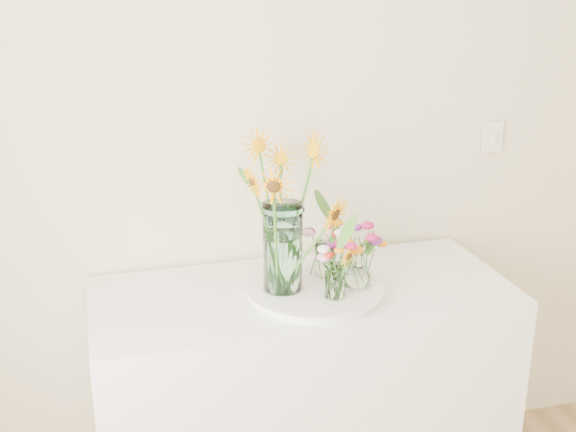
{
  "coord_description": "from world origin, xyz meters",
  "views": [
    {
      "loc": [
        -1.08,
        -0.18,
        1.93
      ],
      "look_at": [
        -0.51,
        1.9,
        1.18
      ],
      "focal_mm": 45.0,
      "sensor_mm": 36.0,
      "label": 1
    }
  ],
  "objects_px": {
    "counter": "(302,404)",
    "small_vase_b": "(358,269)",
    "tray": "(314,291)",
    "small_vase_a": "(335,282)",
    "mason_jar": "(283,248)",
    "small_vase_c": "(325,259)"
  },
  "relations": [
    {
      "from": "counter",
      "to": "small_vase_c",
      "type": "height_order",
      "value": "small_vase_c"
    },
    {
      "from": "counter",
      "to": "small_vase_c",
      "type": "bearing_deg",
      "value": 21.57
    },
    {
      "from": "counter",
      "to": "tray",
      "type": "relative_size",
      "value": 3.23
    },
    {
      "from": "mason_jar",
      "to": "small_vase_a",
      "type": "xyz_separation_m",
      "value": [
        0.14,
        -0.1,
        -0.09
      ]
    },
    {
      "from": "small_vase_a",
      "to": "small_vase_c",
      "type": "distance_m",
      "value": 0.18
    },
    {
      "from": "counter",
      "to": "small_vase_b",
      "type": "bearing_deg",
      "value": -27.09
    },
    {
      "from": "small_vase_a",
      "to": "small_vase_c",
      "type": "relative_size",
      "value": 0.96
    },
    {
      "from": "small_vase_c",
      "to": "small_vase_b",
      "type": "bearing_deg",
      "value": -57.42
    },
    {
      "from": "counter",
      "to": "mason_jar",
      "type": "distance_m",
      "value": 0.63
    },
    {
      "from": "tray",
      "to": "small_vase_a",
      "type": "distance_m",
      "value": 0.12
    },
    {
      "from": "counter",
      "to": "small_vase_a",
      "type": "height_order",
      "value": "small_vase_a"
    },
    {
      "from": "tray",
      "to": "mason_jar",
      "type": "relative_size",
      "value": 1.46
    },
    {
      "from": "small_vase_a",
      "to": "tray",
      "type": "bearing_deg",
      "value": 112.05
    },
    {
      "from": "tray",
      "to": "small_vase_a",
      "type": "xyz_separation_m",
      "value": [
        0.04,
        -0.09,
        0.07
      ]
    },
    {
      "from": "tray",
      "to": "counter",
      "type": "bearing_deg",
      "value": 116.03
    },
    {
      "from": "small_vase_c",
      "to": "counter",
      "type": "bearing_deg",
      "value": -158.43
    },
    {
      "from": "counter",
      "to": "mason_jar",
      "type": "height_order",
      "value": "mason_jar"
    },
    {
      "from": "counter",
      "to": "small_vase_c",
      "type": "xyz_separation_m",
      "value": [
        0.09,
        0.03,
        0.53
      ]
    },
    {
      "from": "counter",
      "to": "tray",
      "type": "height_order",
      "value": "tray"
    },
    {
      "from": "small_vase_b",
      "to": "mason_jar",
      "type": "bearing_deg",
      "value": 169.79
    },
    {
      "from": "tray",
      "to": "small_vase_a",
      "type": "height_order",
      "value": "small_vase_a"
    },
    {
      "from": "tray",
      "to": "mason_jar",
      "type": "bearing_deg",
      "value": 174.97
    }
  ]
}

